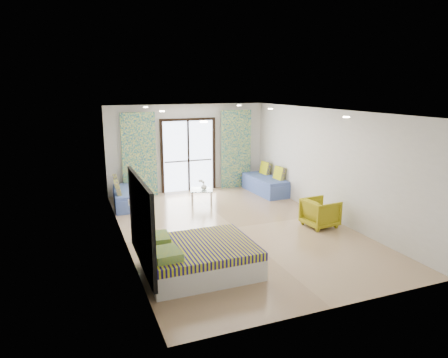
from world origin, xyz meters
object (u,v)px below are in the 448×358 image
object	(u,v)px
coffee_table	(202,191)
armchair	(320,211)
daybed_right	(265,184)
daybed_left	(126,197)
bed	(199,257)

from	to	relation	value
coffee_table	armchair	xyz separation A→B (m)	(2.00, -2.84, 0.01)
daybed_right	armchair	size ratio (longest dim) A/B	2.51
daybed_right	daybed_left	bearing A→B (deg)	174.99
bed	daybed_left	world-z (taller)	daybed_left
daybed_left	bed	bearing A→B (deg)	-78.39
daybed_right	armchair	bearing A→B (deg)	-96.64
coffee_table	daybed_left	bearing A→B (deg)	166.18
daybed_left	coffee_table	xyz separation A→B (m)	(2.04, -0.50, 0.11)
bed	armchair	world-z (taller)	armchair
bed	coffee_table	world-z (taller)	coffee_table
bed	daybed_right	distance (m)	5.70
daybed_right	coffee_table	xyz separation A→B (m)	(-2.19, -0.36, 0.08)
daybed_left	daybed_right	world-z (taller)	daybed_right
bed	daybed_left	distance (m)	4.61
daybed_right	armchair	world-z (taller)	daybed_right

